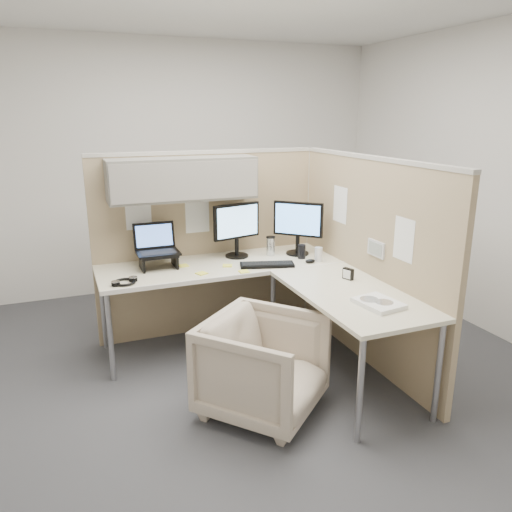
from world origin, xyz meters
name	(u,v)px	position (x,y,z in m)	size (l,w,h in m)	color
ground	(256,370)	(0.00, 0.00, 0.00)	(4.50, 4.50, 0.00)	#37373C
partition_back	(197,215)	(-0.22, 0.83, 1.10)	(2.00, 0.36, 1.63)	tan
partition_right	(365,260)	(0.90, -0.07, 0.82)	(0.07, 2.03, 1.63)	tan
desk	(265,280)	(0.12, 0.13, 0.69)	(2.00, 1.98, 0.73)	beige
office_chair	(263,361)	(-0.16, -0.53, 0.36)	(0.71, 0.66, 0.73)	beige
monitor_left	(237,226)	(0.09, 0.68, 1.00)	(0.44, 0.20, 0.47)	black
monitor_right	(298,224)	(0.62, 0.56, 1.00)	(0.34, 0.33, 0.47)	black
laptop_station	(157,251)	(-0.61, 0.63, 0.86)	(0.33, 0.29, 0.35)	black
keyboard	(267,265)	(0.23, 0.32, 0.74)	(0.44, 0.15, 0.02)	black
mouse	(310,261)	(0.60, 0.28, 0.75)	(0.09, 0.06, 0.03)	black
travel_mug	(271,246)	(0.38, 0.62, 0.81)	(0.08, 0.08, 0.17)	silver
soda_can_green	(318,254)	(0.68, 0.30, 0.79)	(0.07, 0.07, 0.12)	silver
soda_can_silver	(302,252)	(0.59, 0.43, 0.79)	(0.07, 0.07, 0.12)	black
sticky_note_a	(202,273)	(-0.32, 0.33, 0.73)	(0.08, 0.08, 0.01)	yellow
sticky_note_d	(227,266)	(-0.07, 0.45, 0.73)	(0.08, 0.08, 0.01)	yellow
sticky_note_c	(183,266)	(-0.41, 0.58, 0.73)	(0.08, 0.08, 0.01)	yellow
sticky_note_b	(244,272)	(0.00, 0.25, 0.73)	(0.08, 0.08, 0.01)	yellow
headphones	(125,282)	(-0.91, 0.31, 0.74)	(0.22, 0.22, 0.03)	black
paper_stack	(378,303)	(0.57, -0.74, 0.75)	(0.27, 0.32, 0.03)	white
desk_clock	(348,274)	(0.66, -0.20, 0.77)	(0.06, 0.09, 0.08)	black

